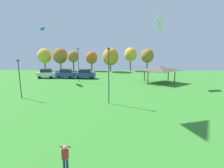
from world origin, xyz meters
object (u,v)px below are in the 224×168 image
kite_flying_0 (159,23)px  treeline_tree_6 (147,56)px  treeline_tree_0 (44,56)px  person_standing_far_right (65,157)px  light_post_1 (109,73)px  light_post_2 (78,63)px  treeline_tree_1 (60,56)px  kite_flying_3 (42,29)px  parked_car_third_from_left (85,74)px  parked_car_second_from_left (66,74)px  park_pavilion (159,68)px  light_post_0 (20,76)px  treeline_tree_2 (73,57)px  parked_car_leftmost (46,74)px  treeline_tree_5 (131,55)px  treeline_tree_3 (92,58)px  treeline_tree_4 (110,57)px

kite_flying_0 → treeline_tree_6: (1.98, 22.72, -6.84)m
treeline_tree_0 → treeline_tree_6: treeline_tree_0 is taller
person_standing_far_right → light_post_1: (1.93, 12.94, 3.04)m
light_post_2 → treeline_tree_1: size_ratio=0.97×
light_post_1 → kite_flying_3: bearing=132.5°
kite_flying_3 → parked_car_third_from_left: bearing=24.8°
parked_car_second_from_left → treeline_tree_1: size_ratio=0.62×
treeline_tree_0 → treeline_tree_6: bearing=-0.6°
kite_flying_3 → treeline_tree_1: kite_flying_3 is taller
person_standing_far_right → kite_flying_3: size_ratio=0.42×
parked_car_second_from_left → park_pavilion: (21.26, -5.48, 1.98)m
light_post_1 → light_post_0: bearing=169.8°
light_post_2 → treeline_tree_6: size_ratio=1.00×
kite_flying_0 → kite_flying_3: kite_flying_0 is taller
parked_car_second_from_left → light_post_2: bearing=-44.4°
treeline_tree_2 → treeline_tree_1: bearing=160.0°
parked_car_third_from_left → treeline_tree_6: bearing=43.5°
light_post_2 → treeline_tree_6: bearing=47.7°
kite_flying_0 → treeline_tree_0: (-31.43, 23.05, -6.93)m
parked_car_leftmost → treeline_tree_6: treeline_tree_6 is taller
kite_flying_0 → treeline_tree_6: bearing=85.0°
treeline_tree_2 → parked_car_second_from_left: bearing=-84.4°
person_standing_far_right → parked_car_leftmost: bearing=133.2°
treeline_tree_0 → treeline_tree_2: bearing=-9.2°
light_post_0 → treeline_tree_6: size_ratio=0.77×
treeline_tree_5 → light_post_2: bearing=-121.1°
light_post_0 → treeline_tree_3: (5.61, 33.18, 1.17)m
treeline_tree_1 → person_standing_far_right: bearing=-72.3°
treeline_tree_5 → treeline_tree_4: bearing=-159.2°
parked_car_third_from_left → treeline_tree_1: bearing=127.4°
parked_car_leftmost → treeline_tree_4: bearing=36.3°
parked_car_second_from_left → treeline_tree_3: size_ratio=0.72×
person_standing_far_right → kite_flying_3: kite_flying_3 is taller
light_post_1 → light_post_2: 16.76m
park_pavilion → treeline_tree_6: (0.99, 20.19, 1.86)m
parked_car_second_from_left → light_post_1: size_ratio=0.65×
parked_car_second_from_left → treeline_tree_2: (-1.31, 13.44, 3.61)m
parked_car_leftmost → light_post_1: bearing=-56.1°
treeline_tree_6 → kite_flying_0: bearing=-95.0°
treeline_tree_2 → parked_car_leftmost: bearing=-104.9°
parked_car_leftmost → treeline_tree_2: 14.27m
light_post_0 → light_post_2: 14.11m
parked_car_leftmost → treeline_tree_2: (3.56, 13.34, 3.59)m
parked_car_third_from_left → treeline_tree_0: (-16.04, 15.45, 3.73)m
light_post_2 → treeline_tree_3: light_post_2 is taller
kite_flying_0 → treeline_tree_2: 31.24m
person_standing_far_right → treeline_tree_5: (7.52, 49.12, 4.38)m
kite_flying_3 → treeline_tree_5: kite_flying_3 is taller
parked_car_third_from_left → treeline_tree_5: size_ratio=0.64×
light_post_1 → light_post_2: size_ratio=0.98×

